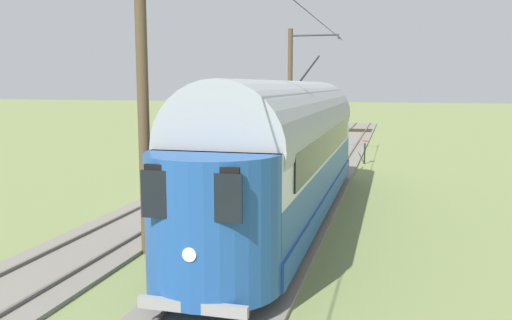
% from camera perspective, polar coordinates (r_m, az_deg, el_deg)
% --- Properties ---
extents(ground_plane, '(220.00, 220.00, 0.00)m').
position_cam_1_polar(ground_plane, '(18.65, -2.18, -4.88)').
color(ground_plane, olive).
extents(track_streetcar_siding, '(2.80, 80.00, 0.18)m').
position_cam_1_polar(track_streetcar_siding, '(18.46, 4.43, -4.87)').
color(track_streetcar_siding, slate).
rests_on(track_streetcar_siding, ground).
extents(track_adjacent_siding, '(2.80, 80.00, 0.18)m').
position_cam_1_polar(track_adjacent_siding, '(19.63, -7.85, -4.14)').
color(track_adjacent_siding, slate).
rests_on(track_adjacent_siding, ground).
extents(vintage_streetcar, '(2.65, 16.44, 5.22)m').
position_cam_1_polar(vintage_streetcar, '(16.40, 3.44, 1.32)').
color(vintage_streetcar, '#1E4C93').
rests_on(vintage_streetcar, ground).
extents(catenary_pole_foreground, '(2.97, 0.28, 7.33)m').
position_cam_1_polar(catenary_pole_foreground, '(30.97, 3.81, 7.44)').
color(catenary_pole_foreground, '#4C3D28').
rests_on(catenary_pole_foreground, ground).
extents(catenary_pole_mid_near, '(2.97, 0.28, 7.33)m').
position_cam_1_polar(catenary_pole_mid_near, '(13.15, -11.71, 6.37)').
color(catenary_pole_mid_near, '#4C3D28').
rests_on(catenary_pole_mid_near, ground).
extents(switch_stand, '(0.50, 0.30, 1.24)m').
position_cam_1_polar(switch_stand, '(28.73, 11.55, 0.97)').
color(switch_stand, black).
rests_on(switch_stand, ground).
extents(track_end_bumper, '(1.80, 0.60, 0.80)m').
position_cam_1_polar(track_end_bumper, '(33.73, 1.87, 1.66)').
color(track_end_bumper, '#B2A519').
rests_on(track_end_bumper, ground).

